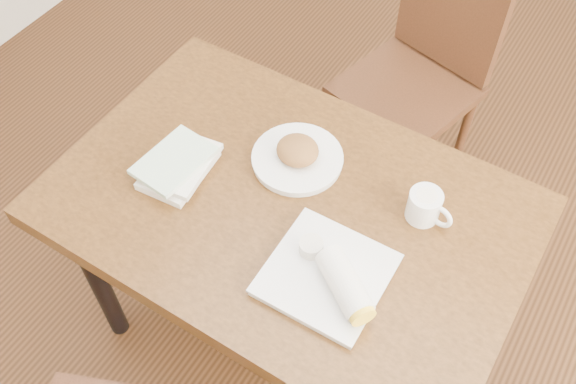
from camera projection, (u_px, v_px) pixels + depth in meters
The scene contains 7 objects.
ground at pixel (288, 330), 2.25m from camera, with size 4.00×5.00×0.01m, color #472814.
table at pixel (288, 222), 1.71m from camera, with size 1.21×0.80×0.75m.
chair_far at pixel (424, 64), 2.26m from camera, with size 0.51×0.51×0.95m.
plate_scone at pixel (297, 156), 1.71m from camera, with size 0.25×0.25×0.08m.
coffee_mug at pixel (425, 206), 1.59m from camera, with size 0.12×0.08×0.08m.
plate_burrito at pixel (332, 277), 1.48m from camera, with size 0.29×0.28×0.09m.
book_stack at pixel (179, 165), 1.69m from camera, with size 0.18×0.23×0.05m.
Camera 1 is at (0.51, -0.82, 2.08)m, focal length 40.00 mm.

